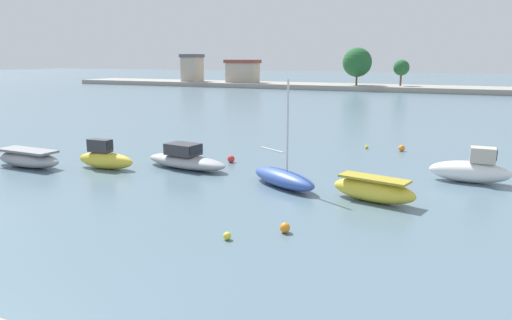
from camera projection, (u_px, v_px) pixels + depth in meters
moored_boat_1 at (28, 159)px, 27.08m from camera, size 4.59×1.63×1.01m
moored_boat_2 at (105, 158)px, 26.68m from camera, size 3.57×1.17×1.64m
moored_boat_3 at (186, 159)px, 26.74m from camera, size 5.46×2.29×1.40m
moored_boat_4 at (283, 178)px, 22.90m from camera, size 4.32×3.24×5.13m
moored_boat_5 at (374, 190)px, 20.56m from camera, size 3.88×1.95×1.08m
moored_boat_6 at (471, 170)px, 23.72m from camera, size 3.82×1.33×1.80m
mooring_buoy_0 at (402, 148)px, 31.72m from camera, size 0.42×0.42×0.42m
mooring_buoy_1 at (285, 228)px, 16.94m from camera, size 0.37×0.37×0.37m
mooring_buoy_2 at (367, 147)px, 32.57m from camera, size 0.24×0.24×0.24m
mooring_buoy_3 at (231, 159)px, 28.30m from camera, size 0.43×0.43×0.43m
mooring_buoy_4 at (227, 236)px, 16.29m from camera, size 0.28×0.28×0.28m
distant_shoreline at (400, 81)px, 89.03m from camera, size 134.85×10.71×7.97m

